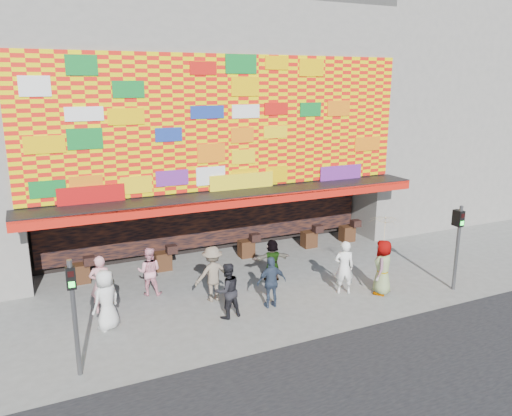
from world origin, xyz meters
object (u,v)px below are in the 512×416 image
object	(u,v)px
signal_right	(458,238)
parasol	(385,231)
ped_f	(272,260)
signal_left	(73,305)
ped_e	(272,282)
ped_i	(149,271)
ped_h	(344,267)
ped_b	(101,284)
ped_d	(213,274)
ped_a	(106,300)
ped_c	(227,291)
ped_g	(383,267)

from	to	relation	value
signal_right	parasol	xyz separation A→B (m)	(-2.51, 0.78, 0.36)
ped_f	parasol	world-z (taller)	parasol
signal_left	ped_e	size ratio (longest dim) A/B	1.78
signal_right	ped_i	world-z (taller)	signal_right
signal_right	ped_h	bearing A→B (deg)	159.52
ped_e	ped_h	xyz separation A→B (m)	(2.72, -0.06, 0.08)
ped_h	ped_i	world-z (taller)	ped_h
signal_left	ped_b	xyz separation A→B (m)	(1.04, 3.32, -0.93)
ped_i	parasol	bearing A→B (deg)	178.75
ped_f	ped_h	world-z (taller)	ped_h
ped_e	ped_f	distance (m)	2.25
ped_d	signal_right	bearing A→B (deg)	157.87
signal_right	ped_e	size ratio (longest dim) A/B	1.78
ped_a	ped_e	world-z (taller)	ped_a
ped_c	parasol	size ratio (longest dim) A/B	0.88
ped_i	ped_e	bearing A→B (deg)	164.88
parasol	ped_f	bearing A→B (deg)	137.01
signal_left	ped_i	bearing A→B (deg)	56.14
ped_b	ped_i	xyz separation A→B (m)	(1.67, 0.72, -0.10)
signal_left	ped_a	xyz separation A→B (m)	(1.02, 2.14, -0.95)
ped_c	ped_i	distance (m)	3.21
ped_a	ped_i	bearing A→B (deg)	-164.37
ped_d	ped_i	world-z (taller)	ped_d
ped_a	ped_e	size ratio (longest dim) A/B	1.07
ped_e	ped_i	bearing A→B (deg)	-34.26
ped_a	ped_e	bearing A→B (deg)	139.24
ped_d	ped_i	size ratio (longest dim) A/B	1.12
signal_right	ped_e	distance (m)	6.62
ped_e	ped_d	bearing A→B (deg)	-35.42
ped_a	signal_left	bearing A→B (deg)	31.83
ped_i	ped_d	bearing A→B (deg)	165.92
ped_e	ped_h	world-z (taller)	ped_h
ped_e	ped_i	world-z (taller)	ped_e
ped_i	parasol	size ratio (longest dim) A/B	0.83
ped_c	ped_h	size ratio (longest dim) A/B	0.94
ped_c	ped_f	world-z (taller)	ped_c
ped_a	ped_c	distance (m)	3.54
ped_c	ped_d	size ratio (longest dim) A/B	0.94
ped_c	ped_f	xyz separation A→B (m)	(2.58, 2.09, -0.11)
ped_c	ped_i	size ratio (longest dim) A/B	1.05
ped_h	parasol	bearing A→B (deg)	173.78
signal_right	ped_i	bearing A→B (deg)	157.37
signal_right	signal_left	bearing A→B (deg)	180.00
signal_left	ped_f	distance (m)	7.91
parasol	ped_g	bearing A→B (deg)	180.00
ped_f	ped_g	bearing A→B (deg)	146.73
ped_b	ped_g	size ratio (longest dim) A/B	0.98
ped_a	ped_d	distance (m)	3.51
ped_g	ped_h	xyz separation A→B (m)	(-1.16, 0.59, -0.02)
ped_d	ped_h	xyz separation A→B (m)	(4.25, -1.32, 0.00)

